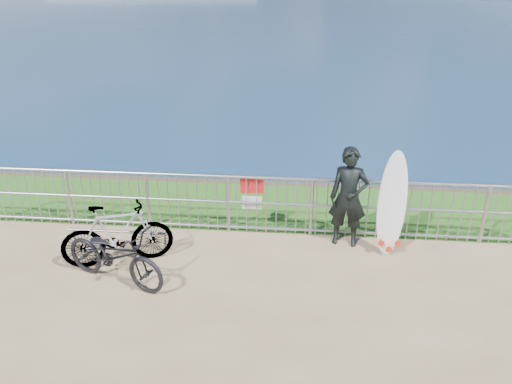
# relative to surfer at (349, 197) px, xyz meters

# --- Properties ---
(grass_strip) EXTENTS (120.00, 120.00, 0.00)m
(grass_strip) POSITION_rel_surfer_xyz_m (-1.61, 1.33, -0.88)
(grass_strip) COLOR #215417
(grass_strip) RESTS_ON ground
(seascape) EXTENTS (260.00, 260.00, 5.00)m
(seascape) POSITION_rel_surfer_xyz_m (-45.36, 146.12, -4.92)
(seascape) COLOR brown
(seascape) RESTS_ON ground
(railing) EXTENTS (10.06, 0.10, 1.13)m
(railing) POSITION_rel_surfer_xyz_m (-1.60, 0.23, -0.31)
(railing) COLOR gray
(railing) RESTS_ON ground
(surfer) EXTENTS (0.70, 0.51, 1.77)m
(surfer) POSITION_rel_surfer_xyz_m (0.00, 0.00, 0.00)
(surfer) COLOR black
(surfer) RESTS_ON ground
(surfboard) EXTENTS (0.55, 0.51, 1.79)m
(surfboard) POSITION_rel_surfer_xyz_m (0.70, -0.20, -0.06)
(surfboard) COLOR silver
(surfboard) RESTS_ON ground
(bicycle_near) EXTENTS (1.92, 1.26, 0.95)m
(bicycle_near) POSITION_rel_surfer_xyz_m (-3.61, -1.56, -0.41)
(bicycle_near) COLOR black
(bicycle_near) RESTS_ON ground
(bicycle_far) EXTENTS (1.85, 1.10, 1.07)m
(bicycle_far) POSITION_rel_surfer_xyz_m (-3.75, -1.02, -0.35)
(bicycle_far) COLOR black
(bicycle_far) RESTS_ON ground
(bike_rack) EXTENTS (1.81, 0.05, 0.38)m
(bike_rack) POSITION_rel_surfer_xyz_m (-3.89, -0.60, -0.58)
(bike_rack) COLOR gray
(bike_rack) RESTS_ON ground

